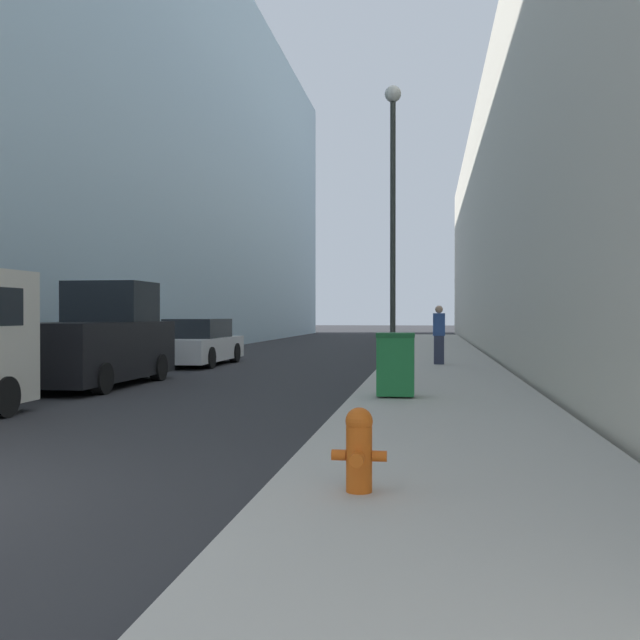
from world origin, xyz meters
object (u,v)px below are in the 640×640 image
(parked_sedan_near, at_px, (198,344))
(fire_hydrant, at_px, (359,448))
(pickup_truck, at_px, (98,342))
(pedestrian_on_sidewalk, at_px, (439,335))
(trash_bin, at_px, (396,364))
(lamppost, at_px, (393,203))

(parked_sedan_near, bearing_deg, fire_hydrant, -67.21)
(fire_hydrant, relative_size, parked_sedan_near, 0.15)
(pickup_truck, height_order, pedestrian_on_sidewalk, pickup_truck)
(parked_sedan_near, bearing_deg, pedestrian_on_sidewalk, -2.45)
(pickup_truck, xyz_separation_m, pedestrian_on_sidewalk, (7.62, 6.28, 0.02))
(parked_sedan_near, bearing_deg, trash_bin, -53.37)
(trash_bin, bearing_deg, parked_sedan_near, 126.63)
(fire_hydrant, height_order, trash_bin, trash_bin)
(fire_hydrant, height_order, pedestrian_on_sidewalk, pedestrian_on_sidewalk)
(trash_bin, bearing_deg, fire_hydrant, -89.91)
(trash_bin, distance_m, pedestrian_on_sidewalk, 8.60)
(trash_bin, xyz_separation_m, lamppost, (-0.25, 3.99, 3.48))
(pedestrian_on_sidewalk, bearing_deg, trash_bin, -95.87)
(pickup_truck, relative_size, pedestrian_on_sidewalk, 2.81)
(fire_hydrant, xyz_separation_m, pickup_truck, (-6.75, 9.12, 0.49))
(pickup_truck, bearing_deg, pedestrian_on_sidewalk, 39.49)
(trash_bin, bearing_deg, pickup_truck, 161.36)
(parked_sedan_near, bearing_deg, lamppost, -37.55)
(pedestrian_on_sidewalk, bearing_deg, parked_sedan_near, 177.55)
(lamppost, distance_m, pedestrian_on_sidewalk, 5.68)
(lamppost, relative_size, pickup_truck, 1.40)
(pickup_truck, bearing_deg, fire_hydrant, -53.50)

